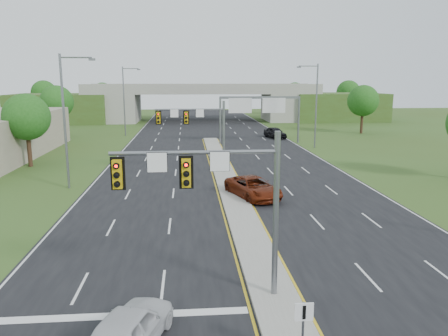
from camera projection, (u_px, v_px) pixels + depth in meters
name	position (u px, v px, depth m)	size (l,w,h in m)	color
ground	(274.00, 297.00, 18.32)	(240.00, 240.00, 0.00)	#3A4E1C
road	(217.00, 155.00, 52.50)	(24.00, 160.00, 0.02)	black
median	(226.00, 176.00, 40.76)	(2.00, 54.00, 0.16)	gray
lane_markings	(215.00, 165.00, 46.50)	(23.72, 160.00, 0.01)	gold
signal_mast_near	(220.00, 190.00, 17.12)	(6.62, 0.60, 7.00)	slate
signal_mast_far	(200.00, 125.00, 41.54)	(6.62, 0.60, 7.00)	slate
keep_right_sign	(303.00, 323.00, 13.60)	(0.60, 0.13, 2.20)	slate
sign_gantry	(259.00, 107.00, 61.70)	(11.58, 0.44, 6.67)	slate
overpass	(203.00, 105.00, 95.74)	(80.00, 14.00, 8.10)	gray
lightpole_l_mid	(66.00, 115.00, 35.54)	(2.85, 0.25, 11.00)	slate
lightpole_l_far	(125.00, 98.00, 69.72)	(2.85, 0.25, 11.00)	slate
lightpole_r_far	(315.00, 102.00, 57.28)	(2.85, 0.25, 11.00)	slate
tree_l_near	(26.00, 117.00, 44.93)	(4.80, 4.80, 7.60)	#382316
tree_l_mid	(57.00, 102.00, 68.94)	(5.20, 5.20, 8.12)	#382316
tree_r_mid	(363.00, 101.00, 73.10)	(5.20, 5.20, 8.12)	#382316
tree_back_a	(44.00, 93.00, 105.80)	(6.00, 6.00, 8.85)	#382316
tree_back_b	(103.00, 94.00, 107.03)	(5.60, 5.60, 8.32)	#382316
tree_back_c	(295.00, 94.00, 111.02)	(5.60, 5.60, 8.32)	#382316
tree_back_d	(348.00, 92.00, 112.12)	(6.00, 6.00, 8.85)	#382316
car_white	(129.00, 329.00, 14.55)	(1.84, 4.58, 1.56)	silver
car_far_a	(253.00, 187.00, 33.60)	(2.65, 5.75, 1.60)	#591A08
car_far_c	(275.00, 133.00, 68.10)	(2.01, 4.99, 1.70)	black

